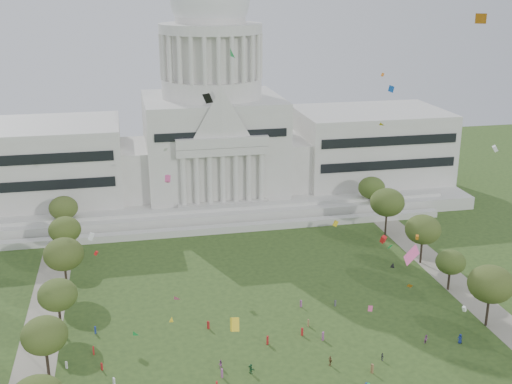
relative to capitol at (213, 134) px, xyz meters
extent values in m
cube|color=silver|center=(0.00, 1.41, -20.30)|extent=(160.00, 60.00, 4.00)
cube|color=silver|center=(0.00, -31.59, -21.30)|extent=(130.00, 3.00, 2.00)
cube|color=silver|center=(0.00, -23.59, -19.80)|extent=(140.00, 3.00, 5.00)
cube|color=beige|center=(-55.00, 0.41, -7.30)|extent=(50.00, 34.00, 22.00)
cube|color=beige|center=(55.00, 0.41, -7.30)|extent=(50.00, 34.00, 22.00)
cube|color=beige|center=(-27.00, -1.59, -10.30)|extent=(12.00, 26.00, 16.00)
cube|color=beige|center=(27.00, -1.59, -10.30)|extent=(12.00, 26.00, 16.00)
cube|color=beige|center=(0.00, 0.41, -4.30)|extent=(44.00, 38.00, 28.00)
cube|color=beige|center=(0.00, -19.59, -1.10)|extent=(28.00, 3.00, 2.40)
cube|color=black|center=(-55.00, -16.79, -5.30)|extent=(46.00, 0.40, 11.00)
cube|color=black|center=(55.00, -16.79, -5.30)|extent=(46.00, 0.40, 11.00)
cylinder|color=beige|center=(0.00, 0.41, 15.10)|extent=(32.00, 32.00, 6.00)
cylinder|color=beige|center=(0.00, 0.41, 25.10)|extent=(28.00, 28.00, 14.00)
cylinder|color=silver|center=(0.00, 0.41, 33.60)|extent=(32.40, 32.40, 3.00)
cylinder|color=beige|center=(0.00, 0.41, 39.10)|extent=(22.00, 22.00, 8.00)
cube|color=gray|center=(-48.00, -83.59, -22.28)|extent=(8.00, 160.00, 0.04)
cube|color=gray|center=(48.00, -83.59, -22.28)|extent=(8.00, 160.00, 0.04)
cylinder|color=black|center=(-45.04, -96.29, -19.56)|extent=(0.56, 0.56, 5.47)
ellipsoid|color=#3D4F1D|center=(-45.04, -96.29, -13.77)|extent=(8.42, 8.42, 6.89)
cylinder|color=black|center=(44.17, -96.15, -19.19)|extent=(0.56, 0.56, 6.20)
ellipsoid|color=#3C4B1C|center=(44.17, -96.15, -12.62)|extent=(9.55, 9.55, 7.82)
cylinder|color=black|center=(-44.09, -79.67, -19.66)|extent=(0.56, 0.56, 5.27)
ellipsoid|color=#3C521F|center=(-44.09, -79.67, -14.07)|extent=(8.12, 8.12, 6.65)
cylinder|color=black|center=(44.40, -79.10, -20.02)|extent=(0.56, 0.56, 4.56)
ellipsoid|color=#344B1A|center=(44.40, -79.10, -15.19)|extent=(7.01, 7.01, 5.74)
cylinder|color=black|center=(-44.08, -61.17, -19.28)|extent=(0.56, 0.56, 6.03)
ellipsoid|color=#38461B|center=(-44.08, -61.17, -12.89)|extent=(9.29, 9.29, 7.60)
cylinder|color=black|center=(44.76, -63.55, -19.31)|extent=(0.56, 0.56, 5.97)
ellipsoid|color=#3B4C1D|center=(44.76, -63.55, -12.99)|extent=(9.19, 9.19, 7.52)
cylinder|color=black|center=(-45.22, -42.58, -19.59)|extent=(0.56, 0.56, 5.41)
ellipsoid|color=#3C4D1A|center=(-45.22, -42.58, -13.86)|extent=(8.33, 8.33, 6.81)
cylinder|color=black|center=(43.49, -43.40, -19.11)|extent=(0.56, 0.56, 6.37)
ellipsoid|color=#344719|center=(43.49, -43.40, -12.35)|extent=(9.82, 9.82, 8.03)
cylinder|color=black|center=(-46.87, -24.45, -19.64)|extent=(0.56, 0.56, 5.32)
ellipsoid|color=#404F1E|center=(-46.87, -24.45, -14.00)|extent=(8.19, 8.19, 6.70)
cylinder|color=black|center=(45.96, -25.46, -19.56)|extent=(0.56, 0.56, 5.47)
ellipsoid|color=#334D18|center=(45.96, -25.46, -13.77)|extent=(8.42, 8.42, 6.89)
imported|color=navy|center=(35.17, -101.54, -21.28)|extent=(1.11, 1.18, 2.03)
imported|color=#994C8C|center=(28.46, -100.19, -21.36)|extent=(1.05, 0.85, 1.88)
imported|color=olive|center=(7.01, -103.70, -21.30)|extent=(1.03, 1.32, 1.99)
imported|color=#33723F|center=(-8.25, -103.21, -21.31)|extent=(1.46, 1.97, 1.98)
imported|color=#994C8C|center=(-13.57, -100.33, -21.41)|extent=(0.87, 0.55, 1.78)
imported|color=#4C4C51|center=(17.35, -104.26, -21.46)|extent=(0.60, 1.01, 1.67)
cube|color=#4C4C51|center=(15.50, -81.51, -21.55)|extent=(0.45, 0.35, 1.49)
cube|color=silver|center=(-33.19, -102.29, -21.36)|extent=(0.48, 0.58, 1.88)
cube|color=navy|center=(-37.01, -82.52, -21.48)|extent=(0.33, 0.47, 1.62)
cube|color=#B21E1E|center=(-13.80, -85.42, -21.41)|extent=(0.53, 0.54, 1.76)
cube|color=silver|center=(-42.00, -94.46, -21.56)|extent=(0.46, 0.44, 1.48)
cube|color=#B21E1E|center=(4.78, -92.10, -21.44)|extent=(0.52, 0.42, 1.71)
cube|color=olive|center=(7.07, -88.79, -21.51)|extent=(0.31, 0.44, 1.58)
cube|color=olive|center=(13.89, -107.72, -21.37)|extent=(0.45, 0.56, 1.85)
cube|color=#B21E1E|center=(-2.97, -93.98, -21.36)|extent=(0.52, 0.58, 1.87)
cube|color=#994C8C|center=(8.42, -94.77, -21.37)|extent=(0.55, 0.57, 1.85)
cube|color=#994C8C|center=(7.85, -80.25, -21.47)|extent=(0.45, 0.51, 1.65)
cube|color=#994C8C|center=(-13.72, -103.32, -21.41)|extent=(0.36, 0.51, 1.77)
cube|color=#B21E1E|center=(-35.46, -96.36, -21.54)|extent=(0.42, 0.47, 1.50)
cube|color=#B21E1E|center=(-37.13, -90.55, -21.43)|extent=(0.29, 0.46, 1.74)
camera|label=1|loc=(-28.55, -204.26, 46.95)|focal=45.00mm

